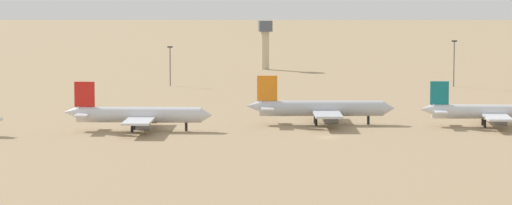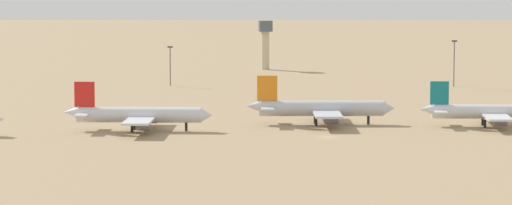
{
  "view_description": "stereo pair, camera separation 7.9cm",
  "coord_description": "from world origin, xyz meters",
  "px_view_note": "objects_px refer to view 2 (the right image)",
  "views": [
    {
      "loc": [
        -50.38,
        -290.11,
        39.01
      ],
      "look_at": [
        -14.35,
        22.84,
        6.0
      ],
      "focal_mm": 88.57,
      "sensor_mm": 36.0,
      "label": 1
    },
    {
      "loc": [
        -50.3,
        -290.12,
        39.01
      ],
      "look_at": [
        -14.35,
        22.84,
        6.0
      ],
      "focal_mm": 88.57,
      "sensor_mm": 36.0,
      "label": 2
    }
  ],
  "objects_px": {
    "parked_jet_teal_3": "(488,112)",
    "control_tower": "(265,40)",
    "parked_jet_red_1": "(137,115)",
    "parked_jet_orange_2": "(320,109)",
    "light_pole_east": "(170,63)",
    "light_pole_west": "(454,60)"
  },
  "relations": [
    {
      "from": "parked_jet_orange_2",
      "to": "light_pole_east",
      "type": "xyz_separation_m",
      "value": [
        -32.73,
        112.82,
        3.81
      ]
    },
    {
      "from": "parked_jet_orange_2",
      "to": "control_tower",
      "type": "xyz_separation_m",
      "value": [
        7.98,
        179.7,
        7.56
      ]
    },
    {
      "from": "parked_jet_teal_3",
      "to": "control_tower",
      "type": "relative_size",
      "value": 1.78
    },
    {
      "from": "parked_jet_orange_2",
      "to": "light_pole_east",
      "type": "height_order",
      "value": "light_pole_east"
    },
    {
      "from": "control_tower",
      "to": "light_pole_west",
      "type": "bearing_deg",
      "value": -56.19
    },
    {
      "from": "parked_jet_red_1",
      "to": "light_pole_west",
      "type": "xyz_separation_m",
      "value": [
        108.56,
        106.52,
        5.09
      ]
    },
    {
      "from": "parked_jet_teal_3",
      "to": "light_pole_east",
      "type": "relative_size",
      "value": 2.55
    },
    {
      "from": "parked_jet_red_1",
      "to": "parked_jet_orange_2",
      "type": "distance_m",
      "value": 47.01
    },
    {
      "from": "parked_jet_red_1",
      "to": "parked_jet_orange_2",
      "type": "height_order",
      "value": "parked_jet_orange_2"
    },
    {
      "from": "parked_jet_red_1",
      "to": "light_pole_west",
      "type": "relative_size",
      "value": 2.33
    },
    {
      "from": "parked_jet_teal_3",
      "to": "parked_jet_orange_2",
      "type": "bearing_deg",
      "value": 176.64
    },
    {
      "from": "control_tower",
      "to": "light_pole_east",
      "type": "relative_size",
      "value": 1.43
    },
    {
      "from": "light_pole_west",
      "to": "parked_jet_teal_3",
      "type": "bearing_deg",
      "value": -101.01
    },
    {
      "from": "parked_jet_red_1",
      "to": "parked_jet_teal_3",
      "type": "bearing_deg",
      "value": 7.97
    },
    {
      "from": "parked_jet_red_1",
      "to": "control_tower",
      "type": "distance_m",
      "value": 195.34
    },
    {
      "from": "control_tower",
      "to": "parked_jet_teal_3",
      "type": "bearing_deg",
      "value": -80.0
    },
    {
      "from": "control_tower",
      "to": "light_pole_east",
      "type": "distance_m",
      "value": 78.39
    },
    {
      "from": "control_tower",
      "to": "light_pole_east",
      "type": "height_order",
      "value": "control_tower"
    },
    {
      "from": "parked_jet_red_1",
      "to": "light_pole_east",
      "type": "distance_m",
      "value": 121.42
    },
    {
      "from": "parked_jet_orange_2",
      "to": "control_tower",
      "type": "distance_m",
      "value": 180.04
    },
    {
      "from": "control_tower",
      "to": "light_pole_east",
      "type": "bearing_deg",
      "value": -121.32
    },
    {
      "from": "light_pole_east",
      "to": "parked_jet_orange_2",
      "type": "bearing_deg",
      "value": -73.82
    }
  ]
}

